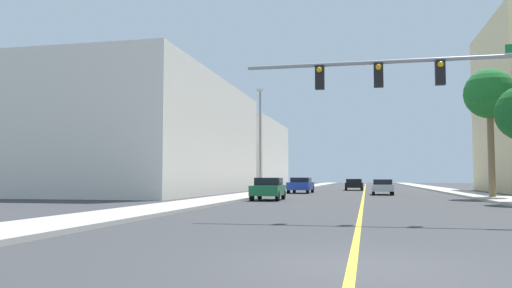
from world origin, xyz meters
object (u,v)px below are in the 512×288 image
object	(u,v)px
traffic_signal_mast	(465,86)
street_lamp	(260,136)
car_silver	(382,186)
car_green	(268,188)
palm_far	(489,95)
car_blue	(301,185)
car_black	(354,184)

from	to	relation	value
traffic_signal_mast	street_lamp	bearing A→B (deg)	118.84
street_lamp	car_silver	distance (m)	11.80
traffic_signal_mast	car_green	distance (m)	17.50
car_silver	street_lamp	bearing A→B (deg)	-145.92
palm_far	car_silver	world-z (taller)	palm_far
street_lamp	car_green	world-z (taller)	street_lamp
palm_far	car_green	world-z (taller)	palm_far
street_lamp	car_silver	bearing A→B (deg)	33.51
car_green	car_blue	size ratio (longest dim) A/B	0.92
street_lamp	car_blue	bearing A→B (deg)	77.47
car_green	palm_far	bearing A→B (deg)	-160.95
car_blue	car_black	bearing A→B (deg)	-108.97
traffic_signal_mast	car_black	distance (m)	41.50
car_green	car_black	distance (m)	27.19
street_lamp	palm_far	distance (m)	16.59
street_lamp	car_green	xyz separation A→B (m)	(1.80, -6.02, -3.90)
street_lamp	car_black	bearing A→B (deg)	72.51
palm_far	car_blue	bearing A→B (deg)	146.75
street_lamp	car_silver	world-z (taller)	street_lamp
palm_far	car_green	distance (m)	16.87
car_green	street_lamp	bearing A→B (deg)	-75.04
car_green	car_blue	world-z (taller)	car_blue
car_green	car_black	size ratio (longest dim) A/B	0.88
car_green	car_silver	world-z (taller)	car_green
street_lamp	car_black	size ratio (longest dim) A/B	1.83
palm_far	car_green	bearing A→B (deg)	-159.27
car_green	car_silver	distance (m)	14.27
street_lamp	car_blue	xyz separation A→B (m)	(1.99, 8.94, -3.90)
car_black	car_silver	size ratio (longest dim) A/B	0.99
car_silver	car_green	bearing A→B (deg)	-121.00
street_lamp	car_blue	size ratio (longest dim) A/B	1.93
car_green	traffic_signal_mast	bearing A→B (deg)	121.61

